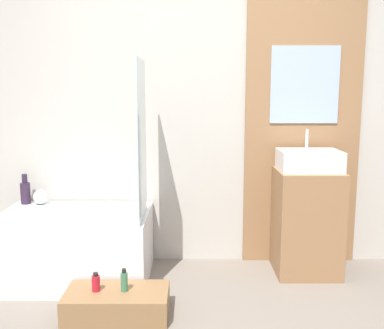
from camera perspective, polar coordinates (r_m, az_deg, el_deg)
The scene contains 11 objects.
wall_tiled_back at distance 3.74m, azimuth 0.26°, elevation 7.21°, with size 4.20×0.06×2.60m, color #B7B2A8.
wall_wood_accent at distance 3.80m, azimuth 13.82°, elevation 7.12°, with size 0.94×0.04×2.60m.
bathtub at distance 3.62m, azimuth -14.68°, elevation -9.96°, with size 1.13×0.77×0.52m.
glass_shower_screen at distance 3.24m, azimuth -6.56°, elevation 3.14°, with size 0.01×0.52×1.14m, color silver.
wooden_step_bench at distance 3.07m, azimuth -9.62°, elevation -16.99°, with size 0.66×0.36×0.17m, color olive.
vanity_cabinet at distance 3.69m, azimuth 14.21°, elevation -7.06°, with size 0.49×0.46×0.83m, color #8E6642.
sink at distance 3.59m, azimuth 14.53°, elevation 0.53°, with size 0.46×0.35×0.31m.
vase_tall_dark at distance 3.93m, azimuth -20.53°, elevation -3.26°, with size 0.08×0.08×0.25m.
vase_round_light at distance 3.88m, azimuth -18.80°, elevation -3.95°, with size 0.12×0.12×0.12m, color silver.
bottle_soap_primary at distance 3.03m, azimuth -12.24°, elevation -14.48°, with size 0.05×0.05×0.12m.
bottle_soap_secondary at distance 3.00m, azimuth -8.73°, elevation -14.44°, with size 0.04×0.04×0.15m.
Camera 1 is at (-0.03, -2.15, 1.44)m, focal length 42.00 mm.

